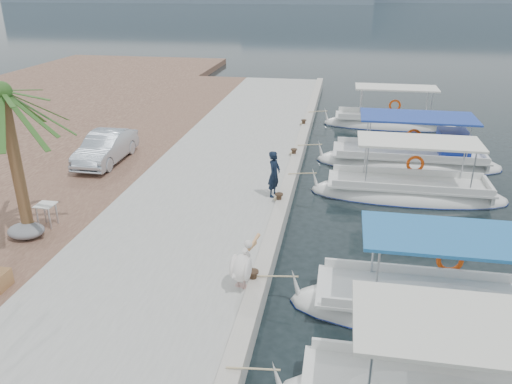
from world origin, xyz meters
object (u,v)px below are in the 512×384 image
fishing_caique_d (410,161)px  parked_car (106,148)px  fishing_caique_b (439,312)px  pelican (242,266)px  fishing_caique_c (407,194)px  fisherman (274,174)px  date_palm (2,93)px  fishing_caique_e (389,124)px

fishing_caique_d → parked_car: fishing_caique_d is taller
fishing_caique_b → pelican: fishing_caique_b is taller
fishing_caique_c → parked_car: 12.28m
fisherman → pelican: bearing=-164.1°
fishing_caique_c → fisherman: bearing=-158.7°
fishing_caique_b → date_palm: date_palm is taller
fishing_caique_d → pelican: 12.55m
pelican → fishing_caique_b: bearing=3.4°
fishing_caique_d → fishing_caique_b: bearing=-92.4°
fishing_caique_b → fishing_caique_e: 17.40m
fishing_caique_b → fishing_caique_c: (-0.02, 7.37, 0.00)m
fishing_caique_d → fishing_caique_e: size_ratio=1.10×
fishing_caique_d → parked_car: size_ratio=2.07×
fishing_caique_b → fishing_caique_d: bearing=87.6°
date_palm → parked_car: 7.42m
fishing_caique_e → fishing_caique_d: bearing=-85.8°
fishing_caique_b → pelican: bearing=-176.6°
pelican → fisherman: size_ratio=0.88×
fishing_caique_c → fishing_caique_d: size_ratio=0.91×
fishing_caique_c → fishing_caique_d: same height
fishing_caique_e → fishing_caique_b: bearing=-90.0°
fishing_caique_b → fishing_caique_e: size_ratio=1.00×
fishing_caique_c → parked_car: fishing_caique_c is taller
date_palm → fishing_caique_b: bearing=-6.7°
fishing_caique_c → fishing_caique_e: 10.03m
pelican → fishing_caique_d: bearing=65.0°
fishing_caique_c → parked_car: bearing=177.9°
fishing_caique_c → fisherman: fishing_caique_c is taller
fishing_caique_d → fisherman: fishing_caique_d is taller
pelican → parked_car: size_ratio=0.37×
fishing_caique_b → parked_car: bearing=147.4°
fishing_caique_e → date_palm: bearing=-126.1°
fishing_caique_b → fisherman: (-4.83, 5.49, 1.20)m
fishing_caique_e → date_palm: (-11.70, -16.03, 4.62)m
fishing_caique_c → date_palm: date_palm is taller
fishing_caique_c → fishing_caique_e: (0.02, 10.03, 0.00)m
fisherman → parked_car: size_ratio=0.43×
pelican → fisherman: (-0.01, 5.77, 0.25)m
pelican → parked_car: (-7.42, 8.11, 0.06)m
pelican → date_palm: date_palm is taller
fishing_caique_d → date_palm: date_palm is taller
fishing_caique_e → fisherman: size_ratio=4.43×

